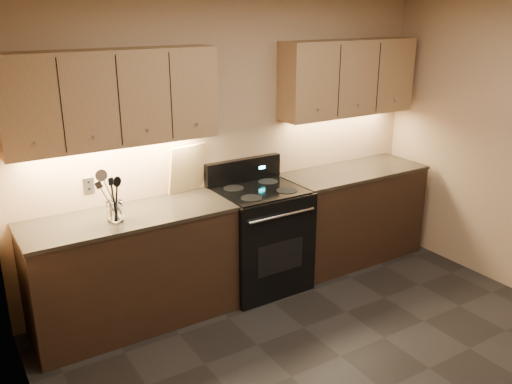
# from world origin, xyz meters

# --- Properties ---
(wall_back) EXTENTS (4.00, 0.04, 2.60)m
(wall_back) POSITION_xyz_m (0.00, 2.00, 1.30)
(wall_back) COLOR tan
(wall_back) RESTS_ON ground
(wall_left) EXTENTS (0.04, 4.00, 2.60)m
(wall_left) POSITION_xyz_m (-2.00, 0.00, 1.30)
(wall_left) COLOR tan
(wall_left) RESTS_ON ground
(counter_left) EXTENTS (1.62, 0.62, 0.93)m
(counter_left) POSITION_xyz_m (-1.10, 1.70, 0.47)
(counter_left) COLOR black
(counter_left) RESTS_ON ground
(counter_right) EXTENTS (1.46, 0.62, 0.93)m
(counter_right) POSITION_xyz_m (1.18, 1.70, 0.47)
(counter_right) COLOR black
(counter_right) RESTS_ON ground
(stove) EXTENTS (0.76, 0.68, 1.14)m
(stove) POSITION_xyz_m (0.08, 1.68, 0.48)
(stove) COLOR black
(stove) RESTS_ON ground
(upper_cab_left) EXTENTS (1.60, 0.30, 0.70)m
(upper_cab_left) POSITION_xyz_m (-1.10, 1.85, 1.80)
(upper_cab_left) COLOR #A37751
(upper_cab_left) RESTS_ON wall_back
(upper_cab_right) EXTENTS (1.44, 0.30, 0.70)m
(upper_cab_right) POSITION_xyz_m (1.18, 1.85, 1.80)
(upper_cab_right) COLOR #A37751
(upper_cab_right) RESTS_ON wall_back
(outlet_plate) EXTENTS (0.08, 0.01, 0.12)m
(outlet_plate) POSITION_xyz_m (-1.30, 1.99, 1.12)
(outlet_plate) COLOR #B2B5BA
(outlet_plate) RESTS_ON wall_back
(utensil_crock) EXTENTS (0.13, 0.13, 0.15)m
(utensil_crock) POSITION_xyz_m (-1.22, 1.64, 1.00)
(utensil_crock) COLOR white
(utensil_crock) RESTS_ON counter_left
(cutting_board) EXTENTS (0.35, 0.15, 0.42)m
(cutting_board) POSITION_xyz_m (-0.48, 1.95, 1.14)
(cutting_board) COLOR tan
(cutting_board) RESTS_ON counter_left
(wooden_spoon) EXTENTS (0.11, 0.15, 0.32)m
(wooden_spoon) POSITION_xyz_m (-1.24, 1.63, 1.10)
(wooden_spoon) COLOR tan
(wooden_spoon) RESTS_ON utensil_crock
(black_spoon) EXTENTS (0.08, 0.15, 0.35)m
(black_spoon) POSITION_xyz_m (-1.21, 1.65, 1.12)
(black_spoon) COLOR black
(black_spoon) RESTS_ON utensil_crock
(black_turner) EXTENTS (0.11, 0.15, 0.34)m
(black_turner) POSITION_xyz_m (-1.22, 1.61, 1.11)
(black_turner) COLOR black
(black_turner) RESTS_ON utensil_crock
(steel_spatula) EXTENTS (0.23, 0.11, 0.35)m
(steel_spatula) POSITION_xyz_m (-1.20, 1.64, 1.12)
(steel_spatula) COLOR silver
(steel_spatula) RESTS_ON utensil_crock
(steel_skimmer) EXTENTS (0.20, 0.13, 0.40)m
(steel_skimmer) POSITION_xyz_m (-1.18, 1.64, 1.14)
(steel_skimmer) COLOR silver
(steel_skimmer) RESTS_ON utensil_crock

